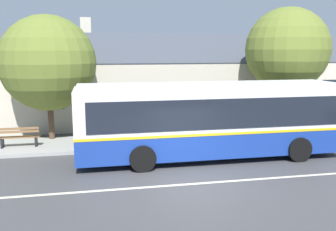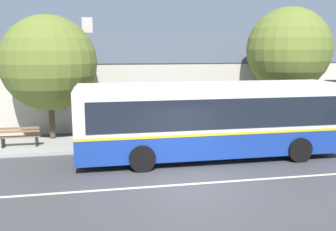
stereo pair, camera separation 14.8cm
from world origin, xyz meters
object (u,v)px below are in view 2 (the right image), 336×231
at_px(bench_by_building, 20,138).
at_px(street_tree_primary, 288,50).
at_px(street_tree_secondary, 49,63).
at_px(transit_bus, 211,118).
at_px(bus_stop_sign, 321,107).
at_px(bench_down_street, 105,135).

xyz_separation_m(bench_by_building, street_tree_primary, (13.72, 1.42, 3.91)).
height_order(street_tree_primary, street_tree_secondary, street_tree_primary).
height_order(transit_bus, bench_by_building, transit_bus).
bearing_deg(street_tree_secondary, transit_bus, -32.18).
xyz_separation_m(street_tree_primary, bus_stop_sign, (0.75, -2.17, -2.84)).
bearing_deg(bench_down_street, transit_bus, -31.89).
height_order(bench_by_building, bus_stop_sign, bus_stop_sign).
height_order(bench_by_building, street_tree_secondary, street_tree_secondary).
xyz_separation_m(transit_bus, bench_by_building, (-8.07, 2.84, -1.10)).
bearing_deg(street_tree_primary, transit_bus, -142.96).
xyz_separation_m(bench_down_street, bus_stop_sign, (10.67, -0.57, 1.06)).
relative_size(transit_bus, street_tree_secondary, 1.79).
distance_m(transit_bus, bench_down_street, 5.16).
bearing_deg(bus_stop_sign, bench_down_street, 176.95).
distance_m(bench_down_street, street_tree_secondary, 4.43).
xyz_separation_m(street_tree_primary, street_tree_secondary, (-12.44, 0.01, -0.64)).
bearing_deg(bus_stop_sign, bench_by_building, 177.05).
bearing_deg(bench_by_building, street_tree_secondary, 48.36).
bearing_deg(bench_by_building, transit_bus, -19.37).
relative_size(transit_bus, street_tree_primary, 1.63).
distance_m(transit_bus, street_tree_secondary, 8.32).
distance_m(bench_by_building, bench_down_street, 3.80).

